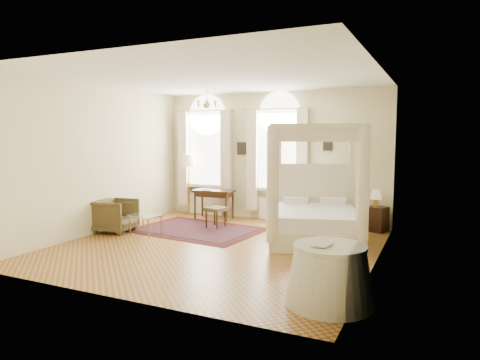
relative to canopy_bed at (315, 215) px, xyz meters
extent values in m
plane|color=#AD7032|center=(-1.64, -1.22, -0.55)|extent=(6.00, 6.00, 0.00)
plane|color=beige|center=(-1.64, 1.78, 1.10)|extent=(6.00, 0.00, 6.00)
plane|color=beige|center=(-1.64, -4.22, 1.10)|extent=(6.00, 0.00, 6.00)
plane|color=beige|center=(-4.64, -1.22, 1.10)|extent=(0.00, 6.00, 6.00)
plane|color=beige|center=(1.36, -1.22, 1.10)|extent=(0.00, 6.00, 6.00)
plane|color=white|center=(-1.64, -1.22, 2.75)|extent=(6.00, 6.00, 0.00)
cube|color=white|center=(-3.54, 1.75, 1.25)|extent=(1.10, 0.04, 1.90)
cylinder|color=white|center=(-3.54, 1.75, 2.20)|extent=(1.10, 0.04, 1.10)
cube|color=white|center=(-3.54, 1.66, 0.26)|extent=(1.32, 0.24, 0.08)
cube|color=beige|center=(-4.21, 1.58, 1.00)|extent=(0.28, 0.14, 2.60)
cube|color=beige|center=(-2.87, 1.58, 1.00)|extent=(0.28, 0.14, 2.60)
cube|color=white|center=(-3.54, 1.68, -0.25)|extent=(1.00, 0.12, 0.58)
cube|color=white|center=(-1.44, 1.75, 1.25)|extent=(1.10, 0.04, 1.90)
cylinder|color=white|center=(-1.44, 1.75, 2.20)|extent=(1.10, 0.04, 1.10)
cube|color=white|center=(-1.44, 1.66, 0.26)|extent=(1.32, 0.24, 0.08)
cube|color=beige|center=(-2.11, 1.58, 1.00)|extent=(0.28, 0.14, 2.60)
cube|color=beige|center=(-0.77, 1.58, 1.00)|extent=(0.28, 0.14, 2.60)
cube|color=white|center=(-1.44, 1.68, -0.25)|extent=(1.00, 0.12, 0.58)
cylinder|color=#AC7E39|center=(-2.54, -0.02, 2.55)|extent=(0.02, 0.02, 0.40)
sphere|color=#AC7E39|center=(-2.54, -0.02, 2.33)|extent=(0.16, 0.16, 0.16)
sphere|color=beige|center=(-2.32, -0.02, 2.40)|extent=(0.07, 0.07, 0.07)
sphere|color=beige|center=(-2.43, 0.17, 2.40)|extent=(0.07, 0.07, 0.07)
sphere|color=beige|center=(-2.65, 0.17, 2.40)|extent=(0.07, 0.07, 0.07)
sphere|color=beige|center=(-2.76, -0.02, 2.40)|extent=(0.07, 0.07, 0.07)
sphere|color=beige|center=(-2.65, -0.21, 2.40)|extent=(0.07, 0.07, 0.07)
sphere|color=beige|center=(-2.43, -0.21, 2.40)|extent=(0.07, 0.07, 0.07)
cube|color=black|center=(-2.49, 1.75, 1.30)|extent=(0.26, 0.03, 0.32)
cube|color=black|center=(-0.19, 1.75, 1.40)|extent=(0.22, 0.03, 0.26)
cube|color=beige|center=(0.00, 0.01, -0.36)|extent=(2.29, 2.57, 0.37)
cube|color=silver|center=(0.00, 0.01, -0.03)|extent=(2.17, 2.44, 0.29)
cube|color=beige|center=(-0.30, 1.01, 0.38)|extent=(1.70, 0.58, 1.24)
cube|color=beige|center=(-1.07, 0.76, 0.64)|extent=(0.12, 0.12, 2.37)
cube|color=beige|center=(0.48, 1.22, 0.64)|extent=(0.12, 0.12, 2.37)
cube|color=beige|center=(-0.49, -1.20, 0.64)|extent=(0.12, 0.12, 2.37)
cube|color=beige|center=(1.07, -0.73, 0.64)|extent=(0.12, 0.12, 2.37)
cube|color=beige|center=(-0.29, 0.99, 1.82)|extent=(1.70, 0.58, 0.08)
cube|color=beige|center=(0.29, -0.96, 1.82)|extent=(1.70, 0.58, 0.08)
cube|color=beige|center=(-0.78, -0.22, 1.82)|extent=(0.70, 2.10, 0.08)
cube|color=beige|center=(0.78, 0.25, 1.82)|extent=(0.70, 2.10, 0.08)
cube|color=beige|center=(-0.29, 0.99, 1.68)|extent=(1.75, 0.56, 0.29)
cube|color=beige|center=(0.29, -0.96, 1.68)|extent=(1.75, 0.56, 0.29)
cube|color=beige|center=(-0.78, -0.22, 1.68)|extent=(0.67, 2.14, 0.29)
cube|color=beige|center=(0.78, 0.25, 1.68)|extent=(0.67, 2.14, 0.29)
cylinder|color=beige|center=(-0.49, -1.20, 0.74)|extent=(0.23, 0.23, 2.16)
cylinder|color=beige|center=(1.07, -0.73, 0.74)|extent=(0.23, 0.23, 2.16)
cube|color=#381E0F|center=(1.06, 1.48, -0.26)|extent=(0.51, 0.49, 0.58)
cylinder|color=#AC7E39|center=(1.02, 1.45, 0.12)|extent=(0.11, 0.11, 0.19)
cone|color=beige|center=(1.02, 1.45, 0.31)|extent=(0.27, 0.27, 0.21)
cube|color=#381E0F|center=(-3.05, 1.21, 0.19)|extent=(1.05, 0.58, 0.06)
cube|color=#381E0F|center=(-3.05, 1.21, 0.10)|extent=(0.94, 0.47, 0.10)
cylinder|color=#381E0F|center=(-3.51, 1.39, -0.19)|extent=(0.05, 0.05, 0.72)
cylinder|color=#381E0F|center=(-2.60, 1.43, -0.19)|extent=(0.05, 0.05, 0.72)
cylinder|color=#381E0F|center=(-3.49, 0.98, -0.19)|extent=(0.05, 0.05, 0.72)
cylinder|color=#381E0F|center=(-2.59, 1.02, -0.19)|extent=(0.05, 0.05, 0.72)
imported|color=black|center=(-3.20, 1.09, 0.24)|extent=(0.33, 0.23, 0.03)
cube|color=#49411F|center=(-2.49, 0.27, -0.10)|extent=(0.49, 0.49, 0.09)
cylinder|color=#381E0F|center=(-2.67, 0.14, -0.35)|extent=(0.04, 0.04, 0.41)
cylinder|color=#381E0F|center=(-2.36, 0.09, -0.35)|extent=(0.04, 0.04, 0.41)
cylinder|color=#381E0F|center=(-2.62, 0.46, -0.35)|extent=(0.04, 0.04, 0.41)
cylinder|color=#381E0F|center=(-2.31, 0.40, -0.35)|extent=(0.04, 0.04, 0.41)
imported|color=#44391D|center=(-4.34, -1.10, -0.17)|extent=(0.94, 0.92, 0.76)
cube|color=silver|center=(-3.50, -1.10, -0.10)|extent=(0.74, 0.58, 0.02)
cylinder|color=#AC7E39|center=(-3.82, -1.24, -0.32)|extent=(0.03, 0.03, 0.45)
cylinder|color=#AC7E39|center=(-3.24, -1.34, -0.32)|extent=(0.03, 0.03, 0.45)
cylinder|color=#AC7E39|center=(-3.75, -0.87, -0.32)|extent=(0.03, 0.03, 0.45)
cylinder|color=#AC7E39|center=(-3.18, -0.97, -0.32)|extent=(0.03, 0.03, 0.45)
cylinder|color=#AC7E39|center=(-3.99, 1.48, -0.53)|extent=(0.29, 0.29, 0.03)
cylinder|color=#AC7E39|center=(-3.99, 1.48, 0.18)|extent=(0.04, 0.04, 1.46)
cone|color=beige|center=(-3.99, 1.48, 0.96)|extent=(0.43, 0.43, 0.31)
cube|color=#431310|center=(-2.76, -0.15, -0.54)|extent=(3.08, 2.37, 0.01)
cube|color=black|center=(-2.76, -0.15, -0.54)|extent=(2.59, 1.87, 0.01)
cone|color=beige|center=(1.06, -3.20, -0.17)|extent=(1.16, 1.16, 0.75)
cylinder|color=beige|center=(1.06, -3.20, 0.22)|extent=(0.95, 0.95, 0.04)
imported|color=black|center=(0.87, -3.28, 0.26)|extent=(0.25, 0.31, 0.03)
camera|label=1|loc=(2.29, -8.58, 1.65)|focal=32.00mm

